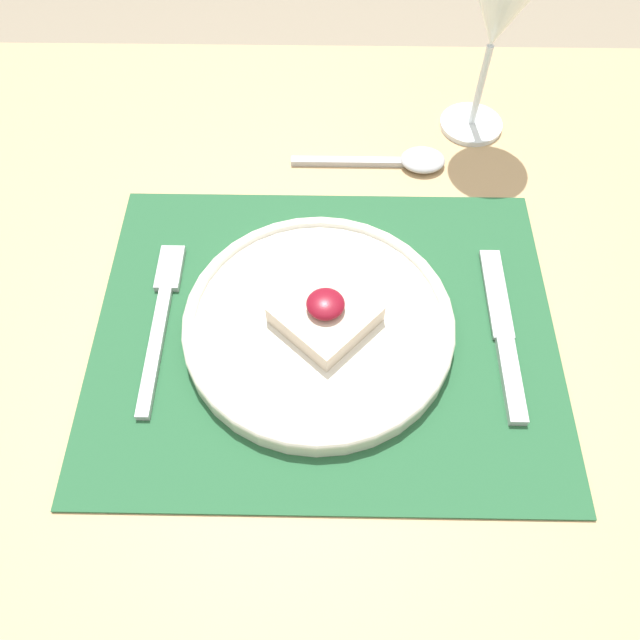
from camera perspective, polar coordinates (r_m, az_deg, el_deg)
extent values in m
plane|color=gray|center=(1.29, 0.29, -19.07)|extent=(8.00, 8.00, 0.00)
cube|color=tan|center=(0.60, 0.59, -1.82)|extent=(1.48, 0.90, 0.03)
cube|color=#235633|center=(0.59, 0.60, -0.98)|extent=(0.43, 0.35, 0.00)
cylinder|color=silver|center=(0.58, 0.00, -0.65)|extent=(0.25, 0.25, 0.02)
torus|color=silver|center=(0.57, 0.00, -0.22)|extent=(0.25, 0.25, 0.01)
cube|color=beige|center=(0.56, 0.38, 0.60)|extent=(0.11, 0.11, 0.02)
ellipsoid|color=maroon|center=(0.55, 0.39, 1.58)|extent=(0.03, 0.03, 0.01)
cube|color=#B2B2B7|center=(0.59, -14.74, -2.67)|extent=(0.01, 0.14, 0.01)
cube|color=#B2B2B7|center=(0.64, -13.44, 4.63)|extent=(0.02, 0.05, 0.01)
cube|color=#B2B2B7|center=(0.58, 17.20, -5.24)|extent=(0.02, 0.09, 0.01)
cube|color=#B2B2B7|center=(0.63, 15.93, 2.38)|extent=(0.02, 0.10, 0.00)
cube|color=#B2B2B7|center=(0.73, 2.63, 14.27)|extent=(0.13, 0.01, 0.01)
ellipsoid|color=#B2B2B7|center=(0.74, 9.48, 14.24)|extent=(0.05, 0.04, 0.01)
cylinder|color=white|center=(0.80, 13.73, 17.00)|extent=(0.07, 0.07, 0.01)
cylinder|color=white|center=(0.77, 14.56, 19.97)|extent=(0.01, 0.01, 0.10)
cone|color=white|center=(0.72, 16.36, 26.06)|extent=(0.09, 0.09, 0.09)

